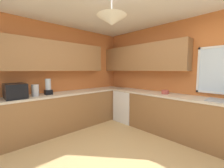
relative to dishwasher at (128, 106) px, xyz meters
The scene contains 9 objects.
ground_plane 2.03m from the dishwasher, 56.53° to the right, with size 9.09×9.09×0.00m, color tan.
room_shell 1.77m from the dishwasher, 74.85° to the right, with size 4.25×4.11×2.67m.
counter_run_left 1.78m from the dishwasher, 111.72° to the right, with size 0.65×3.72×0.92m.
counter_run_back 1.31m from the dishwasher, ahead, with size 3.34×0.65×0.92m.
dishwasher is the anchor object (origin of this frame).
microwave 2.77m from the dishwasher, 104.16° to the right, with size 0.48×0.36×0.29m, color black.
kettle 2.43m from the dishwasher, 105.79° to the right, with size 0.15×0.15×0.25m, color #B7B7BC.
bowl 1.23m from the dishwasher, ahead, with size 0.16×0.16×0.09m, color #B74C42.
blender_appliance 2.19m from the dishwasher, 108.38° to the right, with size 0.15×0.15×0.36m.
Camera 1 is at (1.59, -1.49, 1.47)m, focal length 23.07 mm.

